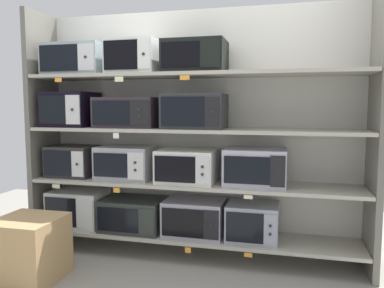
# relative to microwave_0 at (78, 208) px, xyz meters

# --- Properties ---
(back_panel) EXTENTS (3.12, 0.04, 2.24)m
(back_panel) POSITION_rel_microwave_0_xyz_m (1.14, 0.27, 0.75)
(back_panel) COLOR beige
(back_panel) RESTS_ON ground
(upright_left) EXTENTS (0.05, 0.48, 2.24)m
(upright_left) POSITION_rel_microwave_0_xyz_m (-0.35, 0.00, 0.75)
(upright_left) COLOR #68645B
(upright_left) RESTS_ON ground
(upright_right) EXTENTS (0.05, 0.48, 2.24)m
(upright_right) POSITION_rel_microwave_0_xyz_m (2.63, 0.00, 0.75)
(upright_right) COLOR #68645B
(upright_right) RESTS_ON ground
(shelf_0) EXTENTS (2.92, 0.48, 0.03)m
(shelf_0) POSITION_rel_microwave_0_xyz_m (1.14, 0.00, -0.18)
(shelf_0) COLOR #ADA899
(shelf_0) RESTS_ON ground
(microwave_0) EXTENTS (0.52, 0.36, 0.33)m
(microwave_0) POSITION_rel_microwave_0_xyz_m (0.00, 0.00, 0.00)
(microwave_0) COLOR silver
(microwave_0) RESTS_ON shelf_0
(microwave_1) EXTENTS (0.57, 0.43, 0.29)m
(microwave_1) POSITION_rel_microwave_0_xyz_m (0.58, 0.00, -0.02)
(microwave_1) COLOR #2C312E
(microwave_1) RESTS_ON shelf_0
(microwave_2) EXTENTS (0.53, 0.40, 0.31)m
(microwave_2) POSITION_rel_microwave_0_xyz_m (1.17, 0.00, -0.01)
(microwave_2) COLOR #A09AAF
(microwave_2) RESTS_ON shelf_0
(microwave_3) EXTENTS (0.44, 0.40, 0.31)m
(microwave_3) POSITION_rel_microwave_0_xyz_m (1.68, -0.00, -0.01)
(microwave_3) COLOR #969CAB
(microwave_3) RESTS_ON shelf_0
(price_tag_0) EXTENTS (0.07, 0.00, 0.03)m
(price_tag_0) POSITION_rel_microwave_0_xyz_m (0.04, -0.24, -0.22)
(price_tag_0) COLOR beige
(price_tag_1) EXTENTS (0.05, 0.00, 0.05)m
(price_tag_1) POSITION_rel_microwave_0_xyz_m (1.17, -0.24, -0.23)
(price_tag_1) COLOR orange
(price_tag_2) EXTENTS (0.07, 0.00, 0.03)m
(price_tag_2) POSITION_rel_microwave_0_xyz_m (1.67, -0.24, -0.22)
(price_tag_2) COLOR orange
(shelf_1) EXTENTS (2.92, 0.48, 0.03)m
(shelf_1) POSITION_rel_microwave_0_xyz_m (1.14, 0.00, 0.30)
(shelf_1) COLOR #ADA899
(microwave_4) EXTENTS (0.43, 0.35, 0.29)m
(microwave_4) POSITION_rel_microwave_0_xyz_m (-0.04, -0.00, 0.46)
(microwave_4) COLOR #2E2A2B
(microwave_4) RESTS_ON shelf_1
(microwave_5) EXTENTS (0.50, 0.37, 0.30)m
(microwave_5) POSITION_rel_microwave_0_xyz_m (0.51, 0.00, 0.46)
(microwave_5) COLOR #A0A0AA
(microwave_5) RESTS_ON shelf_1
(microwave_6) EXTENTS (0.51, 0.44, 0.29)m
(microwave_6) POSITION_rel_microwave_0_xyz_m (1.10, 0.00, 0.45)
(microwave_6) COLOR silver
(microwave_6) RESTS_ON shelf_1
(microwave_7) EXTENTS (0.52, 0.39, 0.31)m
(microwave_7) POSITION_rel_microwave_0_xyz_m (1.70, 0.00, 0.47)
(microwave_7) COLOR #B4B0C4
(microwave_7) RESTS_ON shelf_1
(price_tag_3) EXTENTS (0.08, 0.00, 0.04)m
(price_tag_3) POSITION_rel_microwave_0_xyz_m (-0.07, -0.24, 0.26)
(price_tag_3) COLOR beige
(price_tag_4) EXTENTS (0.06, 0.00, 0.04)m
(price_tag_4) POSITION_rel_microwave_0_xyz_m (0.53, -0.24, 0.25)
(price_tag_4) COLOR orange
(price_tag_5) EXTENTS (0.07, 0.00, 0.03)m
(price_tag_5) POSITION_rel_microwave_0_xyz_m (1.67, -0.24, 0.26)
(price_tag_5) COLOR beige
(shelf_2) EXTENTS (2.92, 0.48, 0.03)m
(shelf_2) POSITION_rel_microwave_0_xyz_m (1.14, 0.00, 0.77)
(shelf_2) COLOR #ADA899
(microwave_8) EXTENTS (0.44, 0.42, 0.33)m
(microwave_8) POSITION_rel_microwave_0_xyz_m (-0.04, 0.00, 0.95)
(microwave_8) COLOR black
(microwave_8) RESTS_ON shelf_2
(microwave_9) EXTENTS (0.56, 0.38, 0.27)m
(microwave_9) POSITION_rel_microwave_0_xyz_m (0.54, 0.00, 0.92)
(microwave_9) COLOR #31282F
(microwave_9) RESTS_ON shelf_2
(microwave_10) EXTENTS (0.53, 0.43, 0.30)m
(microwave_10) POSITION_rel_microwave_0_xyz_m (1.17, -0.00, 0.94)
(microwave_10) COLOR #2A2D2F
(microwave_10) RESTS_ON shelf_2
(price_tag_6) EXTENTS (0.05, 0.00, 0.05)m
(price_tag_6) POSITION_rel_microwave_0_xyz_m (0.53, -0.24, 0.73)
(price_tag_6) COLOR white
(shelf_3) EXTENTS (2.92, 0.48, 0.03)m
(shelf_3) POSITION_rel_microwave_0_xyz_m (1.14, 0.00, 1.25)
(shelf_3) COLOR #ADA899
(microwave_11) EXTENTS (0.57, 0.36, 0.29)m
(microwave_11) POSITION_rel_microwave_0_xyz_m (0.03, -0.00, 1.41)
(microwave_11) COLOR #97A6AE
(microwave_11) RESTS_ON shelf_3
(microwave_12) EXTENTS (0.45, 0.38, 0.30)m
(microwave_12) POSITION_rel_microwave_0_xyz_m (0.61, -0.00, 1.42)
(microwave_12) COLOR silver
(microwave_12) RESTS_ON shelf_3
(microwave_13) EXTENTS (0.53, 0.39, 0.28)m
(microwave_13) POSITION_rel_microwave_0_xyz_m (1.17, 0.00, 1.41)
(microwave_13) COLOR black
(microwave_13) RESTS_ON shelf_3
(price_tag_7) EXTENTS (0.07, 0.00, 0.04)m
(price_tag_7) POSITION_rel_microwave_0_xyz_m (-0.01, -0.24, 1.21)
(price_tag_7) COLOR orange
(price_tag_8) EXTENTS (0.08, 0.00, 0.04)m
(price_tag_8) POSITION_rel_microwave_0_xyz_m (0.57, -0.24, 1.21)
(price_tag_8) COLOR beige
(price_tag_9) EXTENTS (0.08, 0.00, 0.04)m
(price_tag_9) POSITION_rel_microwave_0_xyz_m (1.14, -0.24, 1.21)
(price_tag_9) COLOR orange
(shipping_carton) EXTENTS (0.48, 0.48, 0.49)m
(shipping_carton) POSITION_rel_microwave_0_xyz_m (0.02, -0.76, -0.13)
(shipping_carton) COLOR tan
(shipping_carton) RESTS_ON ground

